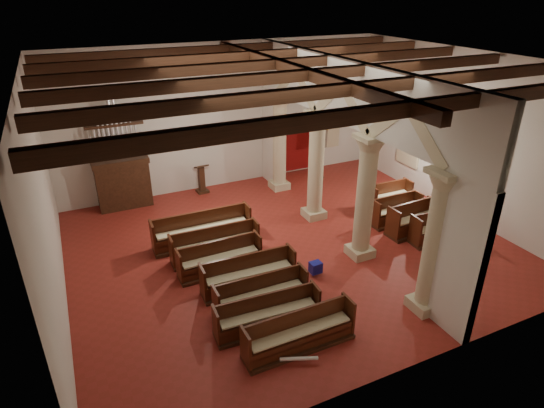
% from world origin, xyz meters
% --- Properties ---
extents(floor, '(14.00, 14.00, 0.00)m').
position_xyz_m(floor, '(0.00, 0.00, 0.00)').
color(floor, maroon).
rests_on(floor, ground).
extents(ceiling, '(14.00, 14.00, 0.00)m').
position_xyz_m(ceiling, '(0.00, 0.00, 6.00)').
color(ceiling, '#331F11').
rests_on(ceiling, wall_back).
extents(wall_back, '(14.00, 0.02, 6.00)m').
position_xyz_m(wall_back, '(0.00, 6.00, 3.00)').
color(wall_back, silver).
rests_on(wall_back, floor).
extents(wall_front, '(14.00, 0.02, 6.00)m').
position_xyz_m(wall_front, '(0.00, -6.00, 3.00)').
color(wall_front, silver).
rests_on(wall_front, floor).
extents(wall_left, '(0.02, 12.00, 6.00)m').
position_xyz_m(wall_left, '(-7.00, 0.00, 3.00)').
color(wall_left, silver).
rests_on(wall_left, floor).
extents(wall_right, '(0.02, 12.00, 6.00)m').
position_xyz_m(wall_right, '(7.00, 0.00, 3.00)').
color(wall_right, silver).
rests_on(wall_right, floor).
extents(ceiling_beams, '(13.80, 11.80, 0.30)m').
position_xyz_m(ceiling_beams, '(0.00, 0.00, 5.82)').
color(ceiling_beams, '#3F2214').
rests_on(ceiling_beams, wall_back).
extents(arcade, '(0.90, 11.90, 6.00)m').
position_xyz_m(arcade, '(1.80, 0.00, 3.56)').
color(arcade, '#B8AB89').
rests_on(arcade, floor).
extents(window_right_a, '(0.03, 1.00, 2.20)m').
position_xyz_m(window_right_a, '(6.98, -1.50, 2.20)').
color(window_right_a, '#357859').
rests_on(window_right_a, wall_right).
extents(window_right_b, '(0.03, 1.00, 2.20)m').
position_xyz_m(window_right_b, '(6.98, 2.50, 2.20)').
color(window_right_b, '#357859').
rests_on(window_right_b, wall_right).
extents(window_back, '(1.00, 0.03, 2.20)m').
position_xyz_m(window_back, '(5.00, 5.98, 2.20)').
color(window_back, '#357859').
rests_on(window_back, wall_back).
extents(pipe_organ, '(2.10, 0.85, 4.40)m').
position_xyz_m(pipe_organ, '(-4.50, 5.50, 1.37)').
color(pipe_organ, '#3F2214').
rests_on(pipe_organ, floor).
extents(lectern, '(0.56, 0.57, 1.30)m').
position_xyz_m(lectern, '(-1.35, 5.49, 0.54)').
color(lectern, '#362011').
rests_on(lectern, floor).
extents(dossal_curtain, '(1.80, 0.07, 2.17)m').
position_xyz_m(dossal_curtain, '(3.50, 5.92, 1.17)').
color(dossal_curtain, maroon).
rests_on(dossal_curtain, floor).
extents(processional_banner, '(0.54, 0.68, 2.40)m').
position_xyz_m(processional_banner, '(4.07, 4.81, 0.80)').
color(processional_banner, '#3F2214').
rests_on(processional_banner, floor).
extents(hymnal_box_a, '(0.42, 0.37, 0.36)m').
position_xyz_m(hymnal_box_a, '(-0.77, -3.81, 0.28)').
color(hymnal_box_a, navy).
rests_on(hymnal_box_a, floor).
extents(hymnal_box_b, '(0.36, 0.30, 0.35)m').
position_xyz_m(hymnal_box_b, '(-0.08, -1.87, 0.27)').
color(hymnal_box_b, navy).
rests_on(hymnal_box_b, floor).
extents(hymnal_box_c, '(0.31, 0.26, 0.29)m').
position_xyz_m(hymnal_box_c, '(-1.58, -1.33, 0.24)').
color(hymnal_box_c, navy).
rests_on(hymnal_box_c, floor).
extents(tube_heater_a, '(0.86, 0.42, 0.09)m').
position_xyz_m(tube_heater_a, '(-2.23, -4.83, 0.16)').
color(tube_heater_a, silver).
rests_on(tube_heater_a, floor).
extents(tube_heater_b, '(0.89, 0.12, 0.09)m').
position_xyz_m(tube_heater_b, '(-2.11, -2.76, 0.16)').
color(tube_heater_b, white).
rests_on(tube_heater_b, floor).
extents(nave_pew_0, '(2.85, 0.70, 1.00)m').
position_xyz_m(nave_pew_0, '(-1.98, -4.36, 0.33)').
color(nave_pew_0, '#3F2214').
rests_on(nave_pew_0, floor).
extents(nave_pew_1, '(2.79, 0.79, 0.97)m').
position_xyz_m(nave_pew_1, '(-2.38, -3.41, 0.32)').
color(nave_pew_1, '#3F2214').
rests_on(nave_pew_1, floor).
extents(nave_pew_2, '(2.59, 0.69, 1.00)m').
position_xyz_m(nave_pew_2, '(-2.21, -2.64, 0.33)').
color(nave_pew_2, '#3F2214').
rests_on(nave_pew_2, floor).
extents(nave_pew_3, '(2.78, 0.79, 1.05)m').
position_xyz_m(nave_pew_3, '(-2.16, -1.62, 0.35)').
color(nave_pew_3, '#3F2214').
rests_on(nave_pew_3, floor).
extents(nave_pew_4, '(2.60, 0.71, 1.01)m').
position_xyz_m(nave_pew_4, '(-2.62, -0.45, 0.33)').
color(nave_pew_4, '#3F2214').
rests_on(nave_pew_4, floor).
extents(nave_pew_5, '(2.88, 0.74, 1.02)m').
position_xyz_m(nave_pew_5, '(-2.48, 0.40, 0.34)').
color(nave_pew_5, '#3F2214').
rests_on(nave_pew_5, floor).
extents(nave_pew_6, '(3.37, 0.79, 1.13)m').
position_xyz_m(nave_pew_6, '(-2.59, 1.42, 0.37)').
color(nave_pew_6, '#3F2214').
rests_on(nave_pew_6, floor).
extents(aisle_pew_0, '(2.11, 0.83, 1.06)m').
position_xyz_m(aisle_pew_0, '(4.79, -1.84, 0.36)').
color(aisle_pew_0, '#3F2214').
rests_on(aisle_pew_0, floor).
extents(aisle_pew_1, '(1.95, 0.85, 1.14)m').
position_xyz_m(aisle_pew_1, '(4.33, -1.05, 0.39)').
color(aisle_pew_1, '#3F2214').
rests_on(aisle_pew_1, floor).
extents(aisle_pew_2, '(2.00, 0.72, 1.05)m').
position_xyz_m(aisle_pew_2, '(4.30, -0.16, 0.35)').
color(aisle_pew_2, '#3F2214').
rests_on(aisle_pew_2, floor).
extents(aisle_pew_3, '(1.77, 0.72, 1.04)m').
position_xyz_m(aisle_pew_3, '(4.89, 0.93, 0.35)').
color(aisle_pew_3, '#3F2214').
rests_on(aisle_pew_3, floor).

